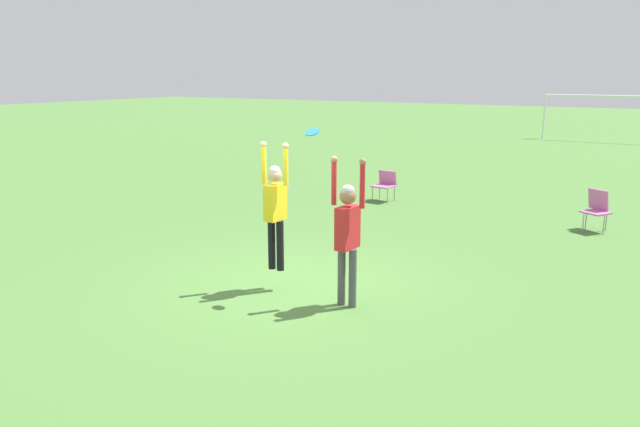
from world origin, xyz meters
The scene contains 7 objects.
ground_plane centered at (0.00, 0.00, 0.00)m, with size 120.00×120.00×0.00m, color #4C7A38.
person_jumping centered at (-0.13, -0.27, 1.44)m, with size 0.52×0.38×2.09m.
person_defending centered at (1.23, -0.36, 1.23)m, with size 0.58×0.44×2.29m.
frisbee centered at (0.55, -0.24, 2.60)m, with size 0.22×0.21×0.10m.
camping_chair_0 centered at (-1.66, 7.20, 0.50)m, with size 0.58×0.61×0.83m.
camping_chair_1 centered at (3.83, 6.58, 0.54)m, with size 0.68×0.75×0.93m.
soccer_goal centered at (2.01, 26.91, 1.84)m, with size 7.10×0.10×2.35m.
Camera 1 is at (5.49, -8.28, 3.49)m, focal length 35.00 mm.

